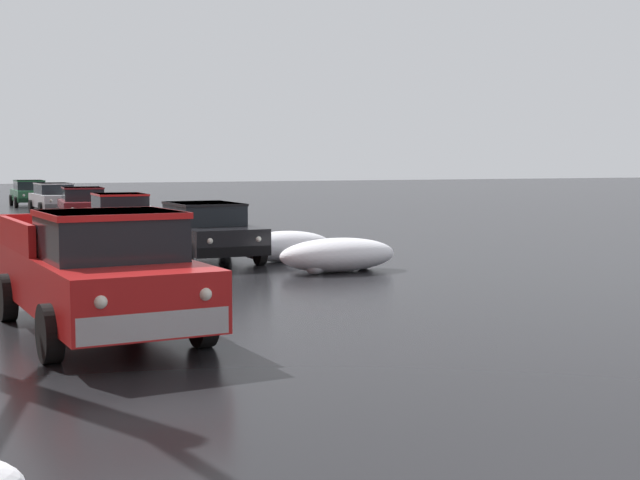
% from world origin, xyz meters
% --- Properties ---
extents(snow_bank_along_left_kerb, '(2.45, 1.04, 0.74)m').
position_xyz_m(snow_bank_along_left_kerb, '(4.28, 16.16, 0.36)').
color(snow_bank_along_left_kerb, white).
rests_on(snow_bank_along_left_kerb, ground).
extents(snow_bank_near_corner_right, '(2.02, 1.25, 0.80)m').
position_xyz_m(snow_bank_near_corner_right, '(4.17, 31.30, 0.38)').
color(snow_bank_near_corner_right, white).
rests_on(snow_bank_near_corner_right, ground).
extents(snow_bank_far_right_pile, '(2.73, 1.26, 0.74)m').
position_xyz_m(snow_bank_far_right_pile, '(4.56, 13.83, 0.36)').
color(snow_bank_far_right_pile, white).
rests_on(snow_bank_far_right_pile, ground).
extents(pickup_truck_red_approaching_near_lane, '(2.34, 5.48, 1.76)m').
position_xyz_m(pickup_truck_red_approaching_near_lane, '(-1.62, 8.90, 0.88)').
color(pickup_truck_red_approaching_near_lane, red).
rests_on(pickup_truck_red_approaching_near_lane, ground).
extents(sedan_black_parked_kerbside_close, '(1.99, 4.17, 1.42)m').
position_xyz_m(sedan_black_parked_kerbside_close, '(2.58, 17.06, 0.75)').
color(sedan_black_parked_kerbside_close, black).
rests_on(sedan_black_parked_kerbside_close, ground).
extents(sedan_red_parked_kerbside_mid, '(2.10, 4.02, 1.42)m').
position_xyz_m(sedan_red_parked_kerbside_mid, '(2.11, 24.22, 0.75)').
color(sedan_red_parked_kerbside_mid, red).
rests_on(sedan_red_parked_kerbside_mid, ground).
extents(sedan_maroon_parked_far_down_block, '(2.21, 4.27, 1.42)m').
position_xyz_m(sedan_maroon_parked_far_down_block, '(2.32, 31.80, 0.75)').
color(sedan_maroon_parked_far_down_block, maroon).
rests_on(sedan_maroon_parked_far_down_block, ground).
extents(sedan_silver_queued_behind_truck, '(2.00, 4.49, 1.42)m').
position_xyz_m(sedan_silver_queued_behind_truck, '(2.39, 39.52, 0.75)').
color(sedan_silver_queued_behind_truck, '#B7B7BC').
rests_on(sedan_silver_queued_behind_truck, ground).
extents(sedan_green_at_far_intersection, '(1.91, 4.45, 1.42)m').
position_xyz_m(sedan_green_at_far_intersection, '(2.18, 46.74, 0.75)').
color(sedan_green_at_far_intersection, '#1E5633').
rests_on(sedan_green_at_far_intersection, ground).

